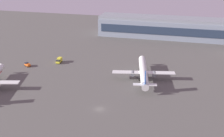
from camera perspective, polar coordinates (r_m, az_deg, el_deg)
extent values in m
plane|color=#56544F|center=(134.30, -2.37, -7.62)|extent=(416.00, 416.00, 0.00)
cube|color=gray|center=(250.89, 13.95, 7.01)|extent=(142.15, 22.00, 14.00)
cube|color=#263347|center=(239.83, 13.88, 6.58)|extent=(136.46, 0.40, 6.16)
cube|color=gray|center=(249.17, 14.12, 8.84)|extent=(142.15, 19.80, 2.40)
cone|color=silver|center=(181.18, -20.21, 0.21)|extent=(4.23, 3.34, 3.72)
cylinder|color=silver|center=(164.86, 5.91, -0.54)|extent=(11.51, 37.72, 3.98)
cone|color=silver|center=(183.73, 5.66, 1.73)|extent=(4.21, 3.22, 3.78)
cone|color=silver|center=(146.12, 6.24, -3.41)|extent=(4.10, 3.59, 3.58)
cube|color=silver|center=(163.96, 5.93, -0.74)|extent=(33.66, 10.87, 0.37)
cube|color=silver|center=(147.86, 6.21, -3.02)|extent=(11.79, 4.79, 0.37)
cube|color=#19479E|center=(146.90, 6.25, -1.83)|extent=(0.98, 3.34, 6.80)
cylinder|color=slate|center=(164.03, 3.91, -0.94)|extent=(3.02, 4.16, 2.30)
cylinder|color=slate|center=(164.63, 7.92, -1.01)|extent=(3.02, 4.16, 2.30)
cube|color=#19479E|center=(165.26, 5.90, -0.89)|extent=(10.51, 34.68, 0.38)
cylinder|color=#333338|center=(176.79, 5.73, 0.31)|extent=(0.29, 0.29, 3.72)
cylinder|color=black|center=(177.44, 5.71, -0.25)|extent=(0.64, 1.21, 1.15)
cylinder|color=#333338|center=(163.01, 5.12, -1.46)|extent=(0.29, 0.29, 3.72)
cylinder|color=black|center=(163.72, 5.10, -2.07)|extent=(0.64, 1.21, 1.15)
cylinder|color=#333338|center=(163.25, 6.73, -1.49)|extent=(0.29, 0.29, 3.72)
cylinder|color=black|center=(163.95, 6.71, -2.09)|extent=(0.64, 1.21, 1.15)
cube|color=#D85919|center=(191.11, -15.73, 0.74)|extent=(2.82, 2.78, 1.10)
cube|color=#1E232D|center=(190.82, -15.75, 0.99)|extent=(2.52, 2.52, 0.70)
cube|color=#D85919|center=(189.50, -15.44, 0.64)|extent=(3.04, 2.86, 1.40)
cylinder|color=black|center=(191.16, -15.97, 0.54)|extent=(0.93, 0.71, 0.90)
cylinder|color=black|center=(191.92, -15.54, 0.67)|extent=(0.93, 0.71, 0.90)
cylinder|color=black|center=(188.93, -15.57, 0.35)|extent=(0.93, 0.71, 0.90)
cylinder|color=black|center=(189.70, -15.13, 0.47)|extent=(0.93, 0.71, 0.90)
cube|color=yellow|center=(191.05, -10.04, 1.22)|extent=(2.56, 2.89, 1.20)
cube|color=#1E232D|center=(190.75, -10.06, 1.49)|extent=(2.35, 2.54, 0.70)
cube|color=yellow|center=(193.00, -9.79, 1.66)|extent=(2.51, 3.73, 2.60)
cylinder|color=black|center=(190.54, -9.78, 0.99)|extent=(0.35, 0.92, 0.90)
cylinder|color=black|center=(191.29, -10.36, 1.04)|extent=(0.35, 0.92, 0.90)
cylinder|color=black|center=(193.63, -9.41, 1.34)|extent=(0.35, 0.92, 0.90)
cylinder|color=black|center=(194.37, -9.99, 1.38)|extent=(0.35, 0.92, 0.90)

